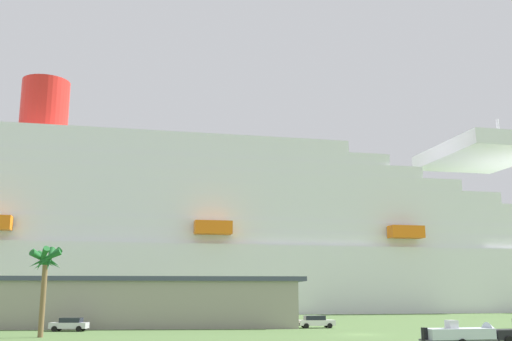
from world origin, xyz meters
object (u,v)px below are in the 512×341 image
(palm_tree, at_px, (45,266))
(cruise_ship, at_px, (202,243))
(small_boat_on_trailer, at_px, (466,334))
(parked_car_white_van, at_px, (316,321))
(parked_car_silver_sedan, at_px, (70,324))

(palm_tree, bearing_deg, cruise_ship, 76.29)
(small_boat_on_trailer, xyz_separation_m, parked_car_white_van, (-7.20, 27.95, -0.12))
(parked_car_silver_sedan, xyz_separation_m, parked_car_white_van, (30.93, 3.30, 0.00))
(small_boat_on_trailer, distance_m, parked_car_white_van, 28.86)
(small_boat_on_trailer, height_order, parked_car_silver_sedan, small_boat_on_trailer)
(palm_tree, xyz_separation_m, parked_car_white_van, (32.00, 13.49, -6.49))
(cruise_ship, distance_m, parked_car_silver_sedan, 71.72)
(small_boat_on_trailer, relative_size, palm_tree, 0.90)
(palm_tree, bearing_deg, small_boat_on_trailer, -20.24)
(cruise_ship, bearing_deg, parked_car_silver_sedan, -104.83)
(parked_car_silver_sedan, bearing_deg, palm_tree, -96.02)
(small_boat_on_trailer, relative_size, parked_car_silver_sedan, 1.83)
(small_boat_on_trailer, height_order, palm_tree, palm_tree)
(parked_car_silver_sedan, bearing_deg, parked_car_white_van, 6.09)
(cruise_ship, relative_size, small_boat_on_trailer, 35.72)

